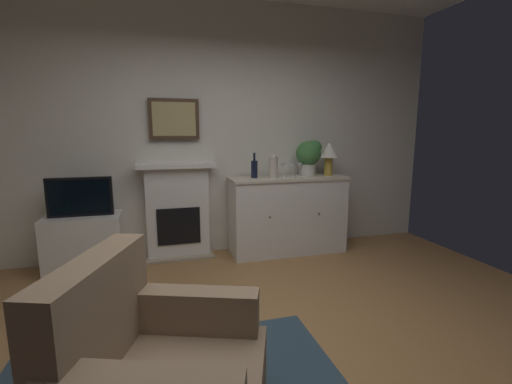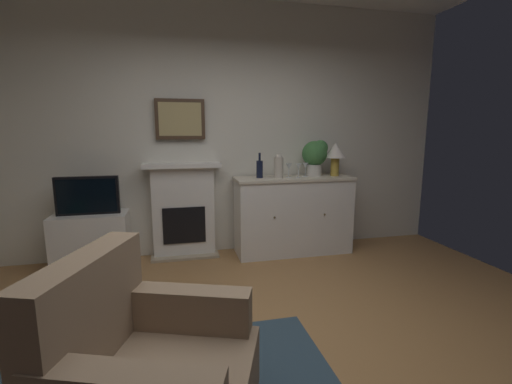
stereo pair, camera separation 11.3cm
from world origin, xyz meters
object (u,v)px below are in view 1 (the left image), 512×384
(sideboard_cabinet, at_px, (288,215))
(fireplace_unit, at_px, (178,211))
(framed_picture, at_px, (174,119))
(vase_decorative, at_px, (273,166))
(tv_cabinet, at_px, (85,243))
(wine_glass_center, at_px, (293,167))
(tv_set, at_px, (80,197))
(wine_glass_right, at_px, (300,166))
(armchair, at_px, (158,376))
(table_lamp, at_px, (329,153))
(wine_glass_left, at_px, (283,167))
(wine_bottle, at_px, (254,169))
(potted_plant_small, at_px, (309,155))

(sideboard_cabinet, bearing_deg, fireplace_unit, 172.14)
(framed_picture, relative_size, vase_decorative, 1.96)
(tv_cabinet, bearing_deg, vase_decorative, -1.81)
(wine_glass_center, xyz_separation_m, tv_set, (-2.30, 0.04, -0.25))
(tv_cabinet, bearing_deg, wine_glass_right, 0.17)
(armchair, bearing_deg, table_lamp, 49.49)
(table_lamp, xyz_separation_m, wine_glass_left, (-0.59, -0.01, -0.16))
(tv_set, relative_size, armchair, 0.61)
(sideboard_cabinet, height_order, armchair, same)
(framed_picture, relative_size, wine_glass_center, 3.33)
(vase_decorative, height_order, tv_set, vase_decorative)
(framed_picture, height_order, armchair, framed_picture)
(vase_decorative, bearing_deg, armchair, -119.40)
(wine_glass_left, relative_size, armchair, 0.16)
(fireplace_unit, xyz_separation_m, vase_decorative, (1.08, -0.23, 0.51))
(wine_bottle, relative_size, armchair, 0.28)
(table_lamp, xyz_separation_m, tv_cabinet, (-2.78, 0.02, -0.90))
(framed_picture, xyz_separation_m, wine_glass_right, (1.44, -0.20, -0.55))
(armchair, bearing_deg, sideboard_cabinet, 57.48)
(vase_decorative, bearing_deg, wine_glass_left, 15.01)
(vase_decorative, bearing_deg, potted_plant_small, 11.05)
(framed_picture, xyz_separation_m, sideboard_cabinet, (1.28, -0.22, -1.13))
(wine_bottle, bearing_deg, fireplace_unit, 170.15)
(sideboard_cabinet, relative_size, wine_glass_center, 8.47)
(framed_picture, height_order, tv_set, framed_picture)
(potted_plant_small, bearing_deg, wine_glass_left, -170.53)
(table_lamp, height_order, wine_glass_left, table_lamp)
(vase_decorative, bearing_deg, wine_bottle, 159.81)
(wine_glass_center, bearing_deg, fireplace_unit, 170.51)
(wine_glass_left, distance_m, armchair, 2.87)
(wine_glass_left, relative_size, wine_glass_right, 1.00)
(table_lamp, bearing_deg, potted_plant_small, 169.17)
(vase_decorative, bearing_deg, fireplace_unit, 168.11)
(wine_glass_center, relative_size, wine_glass_right, 1.00)
(tv_set, bearing_deg, fireplace_unit, 10.77)
(framed_picture, height_order, wine_glass_right, framed_picture)
(table_lamp, distance_m, wine_glass_left, 0.61)
(wine_bottle, xyz_separation_m, wine_glass_right, (0.56, -0.00, 0.01))
(wine_glass_right, distance_m, vase_decorative, 0.36)
(wine_glass_left, bearing_deg, vase_decorative, -164.99)
(framed_picture, bearing_deg, vase_decorative, -14.17)
(wine_glass_left, relative_size, tv_cabinet, 0.22)
(fireplace_unit, relative_size, wine_glass_center, 6.67)
(fireplace_unit, xyz_separation_m, wine_glass_center, (1.33, -0.22, 0.49))
(wine_bottle, height_order, wine_glass_right, wine_bottle)
(vase_decorative, distance_m, tv_cabinet, 2.19)
(framed_picture, xyz_separation_m, wine_glass_center, (1.33, -0.27, -0.55))
(table_lamp, distance_m, wine_bottle, 0.95)
(wine_glass_right, bearing_deg, wine_glass_center, -148.77)
(wine_glass_right, distance_m, tv_set, 2.42)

